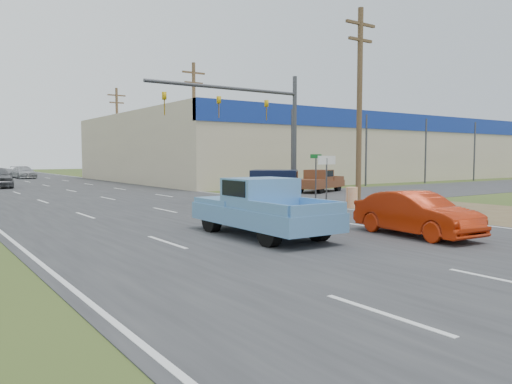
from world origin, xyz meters
TOP-DOWN VIEW (x-y plane):
  - ground at (0.00, 0.00)m, footprint 200.00×200.00m
  - main_road at (0.00, 40.00)m, footprint 15.00×180.00m
  - cross_road at (0.00, 18.00)m, footprint 120.00×10.00m
  - dirt_verge at (11.00, 10.00)m, footprint 8.00×18.00m
  - big_box_store at (32.00, 39.93)m, footprint 50.00×28.10m
  - utility_pole_1 at (9.50, 13.00)m, footprint 2.00×0.28m
  - utility_pole_2 at (9.50, 31.00)m, footprint 2.00×0.28m
  - utility_pole_3 at (9.50, 49.00)m, footprint 2.00×0.28m
  - tree_3 at (55.00, 70.00)m, footprint 8.40×8.40m
  - tree_5 at (30.00, 95.00)m, footprint 7.98×7.98m
  - barrel_0 at (8.00, 12.00)m, footprint 0.56×0.56m
  - barrel_1 at (8.40, 20.50)m, footprint 0.56×0.56m
  - lane_sign at (8.20, 14.00)m, footprint 1.20×0.08m
  - street_name_sign at (8.80, 15.50)m, footprint 0.80×0.08m
  - signal_mast at (5.82, 17.00)m, footprint 9.12×0.40m
  - red_convertible at (3.27, 4.66)m, footprint 1.79×4.28m
  - blue_pickup at (-0.66, 7.51)m, footprint 2.22×5.51m
  - navy_pickup at (3.80, 12.67)m, footprint 5.43×5.67m
  - brown_pickup at (13.82, 20.83)m, footprint 5.07×3.46m
  - distant_car_silver at (1.10, 56.21)m, footprint 2.35×4.94m

SIDE VIEW (x-z plane):
  - ground at x=0.00m, z-range 0.00..0.00m
  - dirt_verge at x=11.00m, z-range 0.00..0.01m
  - cross_road at x=0.00m, z-range 0.00..0.02m
  - main_road at x=0.00m, z-range 0.00..0.02m
  - barrel_0 at x=8.00m, z-range 0.00..1.00m
  - barrel_1 at x=8.40m, z-range 0.00..1.00m
  - red_convertible at x=3.27m, z-range 0.00..1.38m
  - distant_car_silver at x=1.10m, z-range 0.00..1.39m
  - brown_pickup at x=13.82m, z-range 0.01..1.58m
  - blue_pickup at x=-0.66m, z-range 0.01..1.82m
  - navy_pickup at x=3.80m, z-range 0.01..1.89m
  - street_name_sign at x=8.80m, z-range 0.30..2.91m
  - lane_sign at x=8.20m, z-range 0.64..3.16m
  - big_box_store at x=32.00m, z-range 0.01..6.61m
  - signal_mast at x=5.82m, z-range 1.30..8.30m
  - utility_pole_1 at x=9.50m, z-range 0.32..10.32m
  - utility_pole_2 at x=9.50m, z-range 0.32..10.32m
  - utility_pole_3 at x=9.50m, z-range 0.32..10.32m
  - tree_5 at x=30.00m, z-range 0.94..10.82m
  - tree_3 at x=55.00m, z-range 0.99..11.39m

